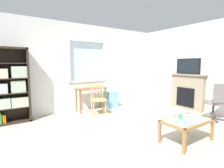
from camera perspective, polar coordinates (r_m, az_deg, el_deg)
name	(u,v)px	position (r m, az deg, el deg)	size (l,w,h in m)	color
ground	(131,129)	(4.15, 6.40, -14.63)	(6.58, 5.60, 0.02)	#B2A893
wall_back_with_window	(86,68)	(5.81, -8.44, 5.22)	(5.58, 0.15, 2.75)	silver
wall_right	(201,68)	(6.13, 27.31, 4.80)	(0.12, 4.80, 2.75)	silver
bookshelf	(9,88)	(5.02, -30.80, -1.14)	(0.90, 0.38, 1.90)	#2D2319
desk_under_window	(91,92)	(5.55, -6.91, -2.62)	(0.99, 0.39, 0.74)	brown
wooden_chair	(98,99)	(5.11, -4.63, -5.00)	(0.52, 0.50, 0.90)	tan
plastic_drawer_unit	(111,99)	(6.06, -0.26, -4.97)	(0.35, 0.40, 0.55)	#72ADDB
fireplace	(187,92)	(6.23, 23.51, -2.30)	(0.26, 1.23, 1.17)	gray
tv	(188,66)	(6.15, 23.77, 5.37)	(0.06, 0.81, 0.50)	black
office_chair	(216,100)	(5.28, 31.17, -4.57)	(0.58, 0.62, 1.00)	slate
coffee_table	(187,123)	(3.68, 23.41, -11.74)	(0.97, 0.57, 0.43)	#8C9E99
sippy_cup	(180,117)	(3.66, 21.66, -9.95)	(0.07, 0.07, 0.09)	#33B770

